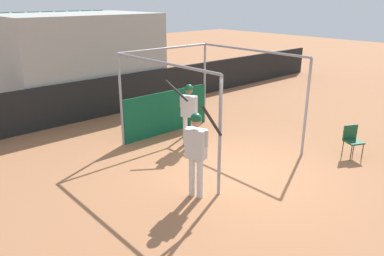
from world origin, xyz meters
TOP-DOWN VIEW (x-y plane):
  - ground_plane at (0.00, 0.00)m, footprint 60.00×60.00m
  - outfield_wall at (0.00, 6.26)m, footprint 24.00×0.12m
  - bleacher_section at (-0.00, 8.32)m, footprint 5.40×4.00m
  - batting_cage at (0.43, 2.73)m, footprint 3.22×3.84m
  - player_batter at (0.26, 2.24)m, footprint 0.71×0.69m
  - player_waiting at (-1.57, -0.07)m, footprint 0.56×0.63m
  - folding_chair at (2.86, -1.21)m, footprint 0.54×0.54m
  - baseball at (-1.06, 0.33)m, footprint 0.07×0.07m

SIDE VIEW (x-z plane):
  - ground_plane at x=0.00m, z-range 0.00..0.00m
  - baseball at x=-1.06m, z-range 0.00..0.07m
  - folding_chair at x=2.86m, z-range 0.10..0.94m
  - outfield_wall at x=0.00m, z-range 0.00..1.35m
  - player_batter at x=0.26m, z-range 0.11..1.98m
  - player_waiting at x=-1.57m, z-range 0.08..2.16m
  - batting_cage at x=0.43m, z-range -0.12..2.48m
  - bleacher_section at x=0.00m, z-range -0.01..3.43m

